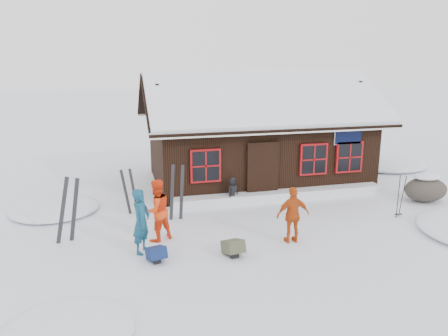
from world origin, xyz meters
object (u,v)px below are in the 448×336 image
Objects in this scene: ski_poles at (400,197)px; backpack_olive at (233,249)px; skier_orange_right at (293,215)px; ski_pair_left at (68,211)px; skier_orange_left at (157,210)px; boulder at (426,189)px; skier_teal at (141,221)px; backpack_blue at (156,256)px; skier_crouched at (232,191)px.

backpack_olive is (-5.75, -1.38, -0.49)m from ski_poles.
skier_orange_right is 0.83× the size of ski_pair_left.
ski_pair_left is (-2.29, 0.46, 0.04)m from skier_orange_left.
skier_orange_left is 9.41m from boulder.
skier_teal is 3.16× the size of backpack_blue.
ski_pair_left is (-5.05, -1.89, 0.41)m from skier_crouched.
boulder is at bearing 12.49° from ski_pair_left.
skier_crouched is at bearing 65.91° from backpack_olive.
skier_teal is at bearing -169.79° from boulder.
ski_poles is (7.50, -0.06, -0.20)m from skier_orange_left.
skier_orange_right reaches higher than boulder.
ski_pair_left is at bearing -13.03° from skier_orange_right.
backpack_blue is at bearing 166.52° from backpack_olive.
skier_crouched is at bearing 153.04° from ski_poles.
ski_poles reaches higher than boulder.
backpack_olive is (-7.60, -2.51, -0.29)m from boulder.
skier_crouched is at bearing -166.74° from skier_orange_left.
backpack_blue is (-7.66, -1.23, -0.50)m from ski_poles.
skier_orange_left reaches higher than skier_orange_right.
skier_teal is 2.17m from ski_pair_left.
skier_teal is at bearing -3.57° from skier_orange_right.
skier_teal is 2.42m from backpack_olive.
boulder is (9.79, 1.76, -0.40)m from skier_teal.
skier_teal reaches higher than backpack_blue.
skier_teal is 1.09× the size of skier_orange_right.
skier_orange_left is at bearing 69.27° from backpack_blue.
ski_pair_left is 9.80m from ski_poles.
skier_orange_right is 3.48m from skier_crouched.
skier_orange_left is 1.13× the size of boulder.
backpack_olive reaches higher than backpack_blue.
ski_poles is (9.79, -0.52, -0.24)m from ski_pair_left.
backpack_blue is (-3.67, -0.25, -0.63)m from skier_orange_right.
ski_poles is (4.74, -2.41, 0.17)m from skier_crouched.
ski_poles is 2.57× the size of backpack_blue.
ski_pair_left is at bearing -38.38° from skier_orange_left.
skier_crouched is 6.70m from boulder.
ski_poles is at bearing -4.39° from backpack_blue.
ski_poles is at bearing 4.42° from backpack_olive.
backpack_blue is at bearing -29.98° from ski_pair_left.
boulder is at bearing 0.46° from backpack_blue.
ski_poles is (3.99, 0.98, -0.12)m from skier_orange_right.
skier_crouched reaches higher than backpack_blue.
skier_orange_left is 2.36m from backpack_olive.
skier_orange_right is at bearing -9.57° from backpack_blue.
ski_poles is at bearing -164.81° from skier_orange_right.
backpack_blue is at bearing 5.38° from skier_orange_right.
backpack_olive is (-1.76, -0.40, -0.61)m from skier_orange_right.
skier_crouched is 3.93m from backpack_olive.
backpack_blue is (-9.50, -2.36, -0.30)m from boulder.
skier_orange_left is 3.66m from skier_orange_right.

